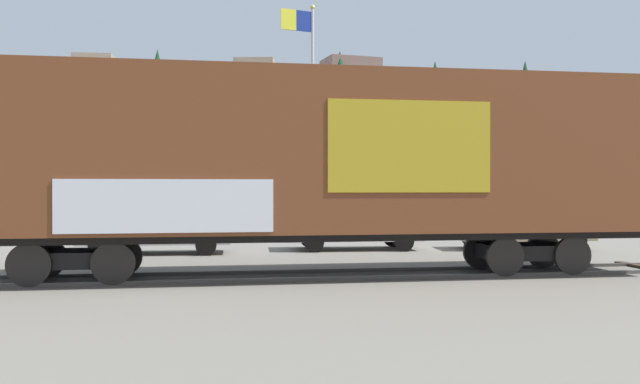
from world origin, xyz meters
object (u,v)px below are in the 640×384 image
freight_car (314,157)px  parked_car_tan (520,225)px  parked_car_silver (154,228)px  flagpole (307,95)px  parked_car_white (353,226)px

freight_car → parked_car_tan: bearing=37.2°
parked_car_silver → parked_car_tan: (12.16, -0.06, 0.00)m
freight_car → flagpole: bearing=83.8°
parked_car_tan → flagpole: bearing=154.1°
parked_car_silver → parked_car_tan: parked_car_tan is taller
parked_car_silver → parked_car_white: parked_car_white is taller
freight_car → parked_car_tan: 10.11m
flagpole → freight_car: bearing=-96.2°
parked_car_white → freight_car: bearing=-108.7°
parked_car_silver → parked_car_white: size_ratio=1.06×
flagpole → parked_car_white: size_ratio=2.04×
flagpole → parked_car_white: (1.22, -2.73, -4.76)m
flagpole → parked_car_white: 5.62m
flagpole → parked_car_white: bearing=-65.9°
freight_car → parked_car_tan: freight_car is taller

